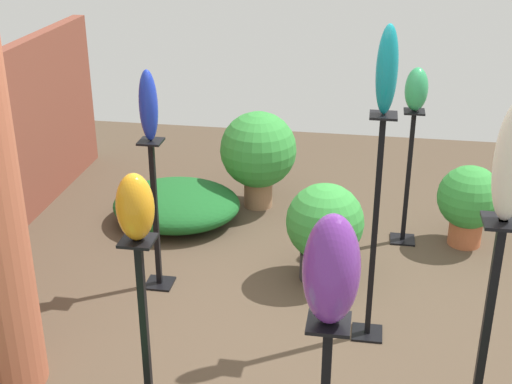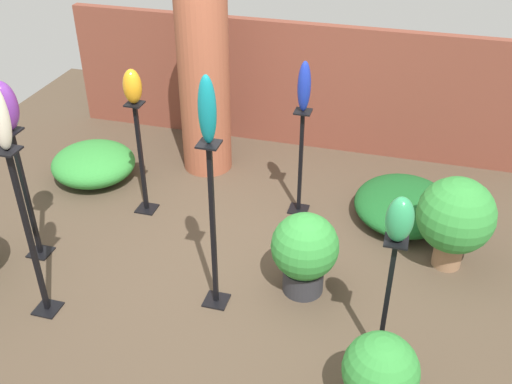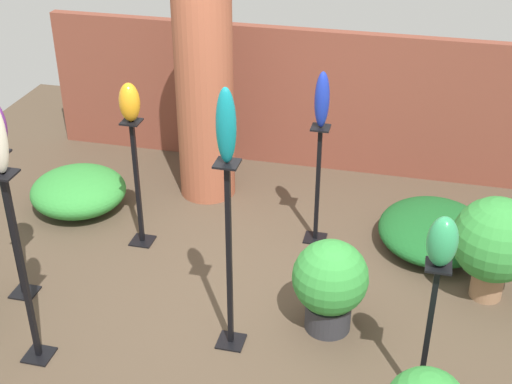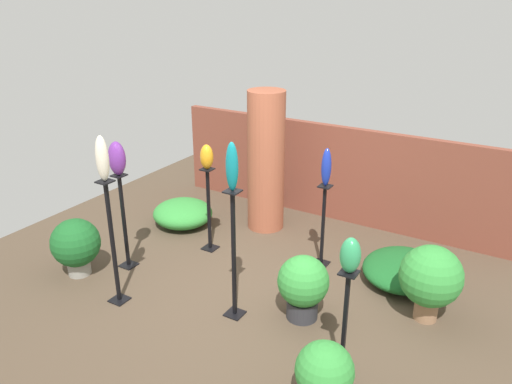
{
  "view_description": "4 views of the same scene",
  "coord_description": "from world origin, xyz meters",
  "views": [
    {
      "loc": [
        -3.99,
        -0.43,
        2.77
      ],
      "look_at": [
        -0.13,
        0.21,
        1.04
      ],
      "focal_mm": 50.0,
      "sensor_mm": 36.0,
      "label": 1
    },
    {
      "loc": [
        1.35,
        -4.06,
        3.53
      ],
      "look_at": [
        0.18,
        0.15,
        0.73
      ],
      "focal_mm": 42.0,
      "sensor_mm": 36.0,
      "label": 2
    },
    {
      "loc": [
        1.15,
        -4.43,
        3.64
      ],
      "look_at": [
        0.02,
        0.23,
        0.89
      ],
      "focal_mm": 50.0,
      "sensor_mm": 36.0,
      "label": 3
    },
    {
      "loc": [
        2.64,
        -4.44,
        3.44
      ],
      "look_at": [
        -0.19,
        0.29,
        1.18
      ],
      "focal_mm": 35.0,
      "sensor_mm": 36.0,
      "label": 4
    }
  ],
  "objects": [
    {
      "name": "ground_plane",
      "position": [
        0.0,
        0.0,
        0.0
      ],
      "size": [
        8.0,
        8.0,
        0.0
      ],
      "primitive_type": "plane",
      "color": "#4C3D2D"
    },
    {
      "name": "brick_wall_back",
      "position": [
        0.0,
        2.49,
        0.76
      ],
      "size": [
        5.6,
        0.12,
        1.51
      ],
      "primitive_type": "cube",
      "color": "brown",
      "rests_on": "ground"
    },
    {
      "name": "brick_pillar",
      "position": [
        -0.83,
        1.65,
        1.06
      ],
      "size": [
        0.55,
        0.55,
        2.11
      ],
      "primitive_type": "cylinder",
      "color": "#9E5138",
      "rests_on": "ground"
    },
    {
      "name": "pedestal_jade",
      "position": [
        1.4,
        -0.77,
        0.51
      ],
      "size": [
        0.2,
        0.2,
        1.12
      ],
      "color": "black",
      "rests_on": "ground"
    },
    {
      "name": "pedestal_teal",
      "position": [
        0.01,
        -0.51,
        0.7
      ],
      "size": [
        0.2,
        0.2,
        1.52
      ],
      "color": "black",
      "rests_on": "ground"
    },
    {
      "name": "pedestal_cobalt",
      "position": [
        0.39,
        1.03,
        0.52
      ],
      "size": [
        0.2,
        0.2,
        1.13
      ],
      "color": "black",
      "rests_on": "ground"
    },
    {
      "name": "pedestal_violet",
      "position": [
        -1.8,
        -0.33,
        0.6
      ],
      "size": [
        0.2,
        0.2,
        1.29
      ],
      "color": "black",
      "rests_on": "ground"
    },
    {
      "name": "pedestal_ivory",
      "position": [
        -1.32,
        -0.98,
        0.71
      ],
      "size": [
        0.2,
        0.2,
        1.52
      ],
      "color": "black",
      "rests_on": "ground"
    },
    {
      "name": "pedestal_amber",
      "position": [
        -1.14,
        0.61,
        0.55
      ],
      "size": [
        0.2,
        0.2,
        1.21
      ],
      "color": "black",
      "rests_on": "ground"
    },
    {
      "name": "art_vase_jade",
      "position": [
        1.4,
        -0.77,
        1.29
      ],
      "size": [
        0.18,
        0.18,
        0.34
      ],
      "primitive_type": "ellipsoid",
      "color": "#2D9356",
      "rests_on": "pedestal_jade"
    },
    {
      "name": "art_vase_teal",
      "position": [
        0.01,
        -0.51,
        1.78
      ],
      "size": [
        0.13,
        0.12,
        0.52
      ],
      "primitive_type": "ellipsoid",
      "color": "#0F727A",
      "rests_on": "pedestal_teal"
    },
    {
      "name": "art_vase_cobalt",
      "position": [
        0.39,
        1.03,
        1.38
      ],
      "size": [
        0.12,
        0.13,
        0.49
      ],
      "primitive_type": "ellipsoid",
      "color": "#192D9E",
      "rests_on": "pedestal_cobalt"
    },
    {
      "name": "art_vase_violet",
      "position": [
        -1.8,
        -0.33,
        1.51
      ],
      "size": [
        0.22,
        0.21,
        0.43
      ],
      "primitive_type": "ellipsoid",
      "color": "#6B2D8C",
      "rests_on": "pedestal_violet"
    },
    {
      "name": "art_vase_ivory",
      "position": [
        -1.32,
        -0.98,
        1.77
      ],
      "size": [
        0.13,
        0.14,
        0.5
      ],
      "primitive_type": "ellipsoid",
      "color": "beige",
      "rests_on": "pedestal_ivory"
    },
    {
      "name": "art_vase_amber",
      "position": [
        -1.14,
        0.61,
        1.37
      ],
      "size": [
        0.18,
        0.18,
        0.34
      ],
      "primitive_type": "ellipsoid",
      "color": "orange",
      "rests_on": "pedestal_amber"
    },
    {
      "name": "potted_plant_mid_left",
      "position": [
        -2.2,
        -0.81,
        0.43
      ],
      "size": [
        0.62,
        0.62,
        0.76
      ],
      "color": "gray",
      "rests_on": "ground"
    },
    {
      "name": "potted_plant_near_pillar",
      "position": [
        1.42,
        -1.26,
        0.39
      ],
      "size": [
        0.52,
        0.52,
        0.68
      ],
      "color": "#B25B38",
      "rests_on": "ground"
    },
    {
      "name": "potted_plant_walkway_edge",
      "position": [
        1.88,
        0.53,
        0.53
      ],
      "size": [
        0.68,
        0.68,
        0.89
      ],
      "color": "#936B4C",
      "rests_on": "ground"
    },
    {
      "name": "potted_plant_back_center",
      "position": [
        0.68,
        -0.16,
        0.42
      ],
      "size": [
        0.57,
        0.57,
        0.76
      ],
      "color": "#2D2D33",
      "rests_on": "ground"
    },
    {
      "name": "foliage_bed_east",
      "position": [
        -1.96,
        1.03,
        0.2
      ],
      "size": [
        0.93,
        0.9,
        0.39
      ],
      "primitive_type": "ellipsoid",
      "color": "#338C38",
      "rests_on": "ground"
    },
    {
      "name": "foliage_bed_west",
      "position": [
        1.44,
        1.18,
        0.16
      ],
      "size": [
        0.99,
        1.11,
        0.32
      ],
      "primitive_type": "ellipsoid",
      "color": "#195923",
      "rests_on": "ground"
    }
  ]
}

